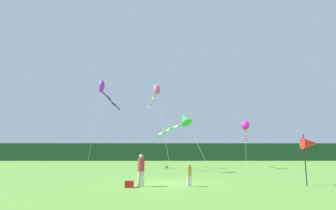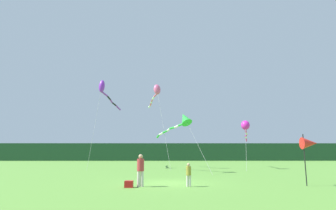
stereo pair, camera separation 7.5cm
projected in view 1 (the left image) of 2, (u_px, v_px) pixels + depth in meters
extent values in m
plane|color=#5B9338|center=(169.00, 183.00, 17.51)|extent=(120.00, 120.00, 0.00)
cube|color=#1E4228|center=(166.00, 152.00, 62.20)|extent=(108.00, 3.43, 3.77)
cylinder|color=silver|center=(139.00, 179.00, 15.67)|extent=(0.18, 0.18, 0.86)
cylinder|color=silver|center=(143.00, 179.00, 15.67)|extent=(0.18, 0.18, 0.86)
cylinder|color=#B23338|center=(141.00, 165.00, 15.80)|extent=(0.40, 0.40, 0.68)
sphere|color=tan|center=(141.00, 157.00, 15.88)|extent=(0.25, 0.25, 0.25)
cylinder|color=silver|center=(188.00, 181.00, 15.72)|extent=(0.13, 0.13, 0.62)
cylinder|color=silver|center=(190.00, 181.00, 15.72)|extent=(0.13, 0.13, 0.62)
cylinder|color=olive|center=(189.00, 171.00, 15.81)|extent=(0.29, 0.29, 0.49)
sphere|color=tan|center=(189.00, 165.00, 15.87)|extent=(0.18, 0.18, 0.18)
cube|color=red|center=(129.00, 184.00, 15.35)|extent=(0.46, 0.44, 0.36)
cylinder|color=black|center=(305.00, 160.00, 16.28)|extent=(0.06, 0.06, 2.97)
cone|color=red|center=(310.00, 143.00, 16.44)|extent=(0.90, 0.70, 0.70)
cylinder|color=#B2B2B2|center=(163.00, 126.00, 30.98)|extent=(1.62, 4.36, 9.43)
ellipsoid|color=#E5598C|center=(157.00, 89.00, 33.89)|extent=(1.13, 1.21, 1.46)
cylinder|color=#E5598C|center=(155.00, 95.00, 34.09)|extent=(0.58, 0.77, 0.42)
cylinder|color=white|center=(153.00, 98.00, 34.69)|extent=(0.44, 0.79, 0.39)
cylinder|color=#E5598C|center=(152.00, 100.00, 35.34)|extent=(0.35, 0.78, 0.33)
cylinder|color=white|center=(151.00, 102.00, 36.02)|extent=(0.30, 0.77, 0.29)
cylinder|color=#E5598C|center=(150.00, 104.00, 36.69)|extent=(0.35, 0.80, 0.40)
cylinder|color=white|center=(149.00, 106.00, 37.34)|extent=(0.46, 0.78, 0.36)
cylinder|color=#B2B2B2|center=(95.00, 125.00, 31.73)|extent=(0.55, 3.06, 9.83)
ellipsoid|color=purple|center=(102.00, 86.00, 34.04)|extent=(0.85, 1.09, 1.72)
cylinder|color=purple|center=(104.00, 94.00, 34.53)|extent=(0.61, 1.36, 0.48)
cylinder|color=black|center=(108.00, 98.00, 35.76)|extent=(0.34, 1.36, 0.39)
cylinder|color=purple|center=(111.00, 101.00, 37.03)|extent=(0.20, 1.35, 0.38)
cylinder|color=black|center=(114.00, 104.00, 38.29)|extent=(0.47, 1.36, 0.39)
cylinder|color=purple|center=(118.00, 108.00, 39.49)|extent=(0.65, 1.37, 0.63)
cylinder|color=#B2B2B2|center=(198.00, 145.00, 25.36)|extent=(2.11, 3.21, 5.19)
cone|color=green|center=(185.00, 118.00, 27.35)|extent=(1.74, 1.88, 1.58)
cylinder|color=green|center=(182.00, 124.00, 27.52)|extent=(0.75, 0.71, 0.38)
cylinder|color=white|center=(177.00, 126.00, 28.10)|extent=(0.56, 0.82, 0.31)
cylinder|color=green|center=(172.00, 128.00, 28.73)|extent=(0.65, 0.77, 0.28)
cylinder|color=white|center=(169.00, 130.00, 29.39)|extent=(0.47, 0.85, 0.35)
cylinder|color=green|center=(165.00, 132.00, 30.04)|extent=(0.65, 0.79, 0.37)
cylinder|color=white|center=(161.00, 134.00, 30.65)|extent=(0.62, 0.81, 0.37)
cylinder|color=green|center=(158.00, 136.00, 31.30)|extent=(0.48, 0.87, 0.45)
cylinder|color=#B2B2B2|center=(246.00, 147.00, 30.33)|extent=(1.09, 3.46, 5.00)
ellipsoid|color=#E026B2|center=(245.00, 125.00, 32.44)|extent=(1.33, 1.55, 1.41)
cylinder|color=#E026B2|center=(245.00, 131.00, 32.88)|extent=(0.54, 1.20, 0.51)
cylinder|color=white|center=(246.00, 133.00, 33.90)|extent=(0.60, 1.16, 0.33)
cylinder|color=#E026B2|center=(246.00, 135.00, 34.96)|extent=(0.35, 1.19, 0.40)
cylinder|color=white|center=(245.00, 137.00, 36.03)|extent=(0.56, 1.16, 0.32)
cylinder|color=#E026B2|center=(246.00, 139.00, 37.06)|extent=(0.56, 1.21, 0.57)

